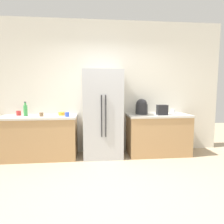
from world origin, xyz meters
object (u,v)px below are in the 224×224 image
Objects in this scene: rice_cooker at (142,107)px; bowl_a at (63,114)px; bottle_a at (25,110)px; cup_d at (41,114)px; refrigerator at (103,114)px; cup_b at (67,114)px; toaster at (162,110)px; cup_a at (173,111)px; cup_c at (19,113)px.

rice_cooker reaches higher than bowl_a.
cup_d is (0.33, -0.10, -0.08)m from bottle_a.
cup_b is at bearing -169.04° from refrigerator.
bottle_a is (-2.83, 0.13, 0.01)m from toaster.
refrigerator reaches higher than rice_cooker.
cup_d is 0.43× the size of bowl_a.
cup_d is (-1.24, -0.05, 0.01)m from refrigerator.
refrigerator is at bearing -1.64° from bottle_a.
cup_a reaches higher than cup_b.
toaster reaches higher than cup_d.
refrigerator is at bearing -174.35° from rice_cooker.
refrigerator is 5.38× the size of rice_cooker.
toaster reaches higher than cup_b.
toaster reaches higher than cup_c.
cup_c is (-3.01, 0.24, -0.06)m from toaster.
cup_b is (0.85, -0.18, -0.08)m from bottle_a.
refrigerator is at bearing -7.05° from bowl_a.
cup_b is (-0.72, -0.14, 0.02)m from refrigerator.
rice_cooker is at bearing 0.94° from bottle_a.
cup_d is 0.43m from bowl_a.
cup_d is at bearing 179.22° from toaster.
cup_b is at bearing -12.18° from bottle_a.
bottle_a is at bearing 167.82° from cup_b.
cup_a is at bearing -1.13° from cup_c.
cup_c is 1.24× the size of cup_d.
toaster is (1.26, -0.09, 0.08)m from refrigerator.
rice_cooker is (0.86, 0.08, 0.14)m from refrigerator.
toaster is at bearing -150.84° from cup_a.
cup_d is (-2.81, -0.14, -0.01)m from cup_a.
refrigerator is 6.24× the size of bottle_a.
bottle_a is at bearing -32.63° from cup_c.
cup_b is 0.53m from cup_d.
cup_c is at bearing 178.87° from cup_a.
bottle_a is at bearing -179.06° from rice_cooker.
refrigerator is 18.59× the size of cup_c.
rice_cooker is at bearing -179.40° from cup_a.
cup_b is 0.49× the size of bowl_a.
bowl_a is (0.91, -0.05, -0.02)m from cup_c.
cup_c is at bearing 176.58° from bowl_a.
toaster is at bearing -5.14° from bowl_a.
toaster is 0.37m from cup_a.
bowl_a is (-0.11, 0.24, -0.01)m from cup_b.
bowl_a is (-1.69, 0.02, -0.13)m from rice_cooker.
bowl_a is at bearing 172.95° from refrigerator.
toaster is 2.83m from bottle_a.
cup_d is at bearing -176.28° from rice_cooker.
cup_a is 1.10× the size of cup_c.
toaster is 3.02m from cup_c.
bottle_a is (-1.57, 0.04, 0.09)m from refrigerator.
toaster is 0.44m from rice_cooker.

